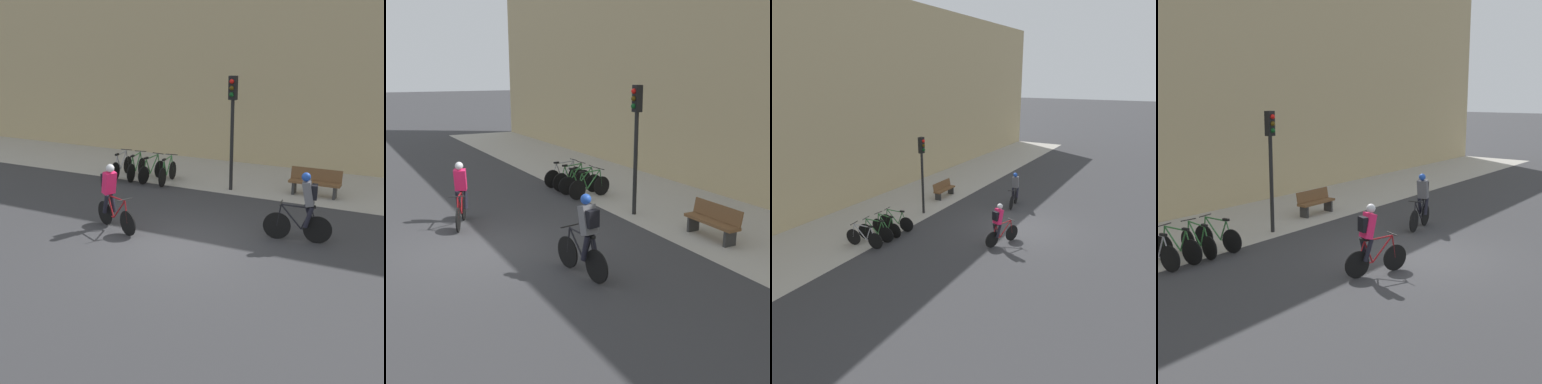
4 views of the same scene
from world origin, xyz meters
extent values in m
plane|color=#333335|center=(0.00, 0.00, 0.00)|extent=(200.00, 200.00, 0.00)
cube|color=#A39E93|center=(0.00, 6.75, 0.00)|extent=(44.00, 4.50, 0.01)
cube|color=tan|center=(0.00, 9.30, 5.37)|extent=(44.00, 0.60, 10.73)
cylinder|color=black|center=(-1.46, -0.06, 0.33)|extent=(0.63, 0.29, 0.67)
cylinder|color=black|center=(-2.47, 0.36, 0.33)|extent=(0.63, 0.29, 0.67)
cylinder|color=maroon|center=(-1.80, 0.08, 0.62)|extent=(0.57, 0.27, 0.62)
cylinder|color=maroon|center=(-2.18, 0.24, 0.60)|extent=(0.27, 0.14, 0.58)
cylinder|color=maroon|center=(-1.91, 0.13, 0.90)|extent=(0.77, 0.35, 0.07)
cylinder|color=maroon|center=(-2.27, 0.27, 0.33)|extent=(0.42, 0.20, 0.05)
cylinder|color=maroon|center=(-2.38, 0.32, 0.61)|extent=(0.22, 0.12, 0.56)
cylinder|color=maroon|center=(-1.50, -0.04, 0.62)|extent=(0.13, 0.08, 0.59)
cylinder|color=black|center=(-1.54, -0.03, 0.95)|extent=(0.20, 0.44, 0.03)
cube|color=black|center=(-2.29, 0.28, 0.92)|extent=(0.22, 0.15, 0.06)
cube|color=#EA1E56|center=(-2.20, 0.24, 1.25)|extent=(0.42, 0.42, 0.63)
sphere|color=silver|center=(-2.12, 0.21, 1.66)|extent=(0.29, 0.29, 0.22)
cylinder|color=black|center=(-2.28, 0.16, 0.68)|extent=(0.30, 0.21, 0.56)
cylinder|color=black|center=(-2.20, 0.37, 0.68)|extent=(0.26, 0.19, 0.56)
cube|color=black|center=(-2.33, 0.30, 1.30)|extent=(0.23, 0.29, 0.36)
cylinder|color=black|center=(2.05, 1.44, 0.35)|extent=(0.70, 0.14, 0.70)
cylinder|color=black|center=(3.05, 1.60, 0.35)|extent=(0.70, 0.14, 0.70)
cylinder|color=black|center=(2.39, 1.50, 0.63)|extent=(0.55, 0.12, 0.62)
cylinder|color=black|center=(2.76, 1.55, 0.62)|extent=(0.26, 0.08, 0.58)
cylinder|color=black|center=(2.50, 1.51, 0.92)|extent=(0.74, 0.15, 0.07)
cylinder|color=black|center=(2.85, 1.57, 0.34)|extent=(0.40, 0.09, 0.05)
cylinder|color=black|center=(2.96, 1.58, 0.63)|extent=(0.21, 0.06, 0.56)
cylinder|color=black|center=(2.09, 1.45, 0.64)|extent=(0.12, 0.05, 0.58)
cylinder|color=black|center=(2.13, 1.46, 0.97)|extent=(0.10, 0.46, 0.03)
cube|color=black|center=(2.87, 1.57, 0.94)|extent=(0.21, 0.11, 0.06)
cube|color=#5B5B60|center=(2.77, 1.56, 1.27)|extent=(0.37, 0.37, 0.63)
sphere|color=#1E47AD|center=(2.69, 1.54, 1.68)|extent=(0.25, 0.25, 0.22)
cylinder|color=black|center=(2.80, 1.67, 0.70)|extent=(0.29, 0.15, 0.56)
cylinder|color=black|center=(2.83, 1.45, 0.70)|extent=(0.25, 0.15, 0.56)
cube|color=black|center=(2.91, 1.58, 1.32)|extent=(0.18, 0.28, 0.36)
cylinder|color=black|center=(-5.04, 5.34, 0.34)|extent=(0.13, 0.67, 0.67)
cylinder|color=black|center=(-4.89, 4.30, 0.34)|extent=(0.13, 0.67, 0.67)
cylinder|color=#99999E|center=(-4.99, 4.99, 0.62)|extent=(0.12, 0.58, 0.62)
cylinder|color=#99999E|center=(-4.93, 4.60, 0.60)|extent=(0.08, 0.27, 0.58)
cylinder|color=#99999E|center=(-4.97, 4.87, 0.90)|extent=(0.15, 0.78, 0.07)
cylinder|color=#99999E|center=(-4.92, 4.51, 0.33)|extent=(0.09, 0.42, 0.05)
cylinder|color=#99999E|center=(-4.91, 4.39, 0.61)|extent=(0.06, 0.22, 0.56)
cylinder|color=#99999E|center=(-5.03, 5.30, 0.63)|extent=(0.05, 0.12, 0.59)
cylinder|color=black|center=(-5.03, 5.26, 0.96)|extent=(0.46, 0.09, 0.03)
cube|color=black|center=(-4.92, 4.49, 0.93)|extent=(0.11, 0.21, 0.06)
cylinder|color=black|center=(-4.39, 5.32, 0.34)|extent=(0.14, 0.67, 0.67)
cylinder|color=black|center=(-4.23, 4.32, 0.34)|extent=(0.14, 0.67, 0.67)
cylinder|color=#2D6B33|center=(-4.33, 4.98, 0.62)|extent=(0.13, 0.55, 0.62)
cylinder|color=#2D6B33|center=(-4.27, 4.61, 0.60)|extent=(0.08, 0.26, 0.58)
cylinder|color=#2D6B33|center=(-4.32, 4.87, 0.90)|extent=(0.16, 0.74, 0.07)
cylinder|color=#2D6B33|center=(-4.26, 4.52, 0.33)|extent=(0.10, 0.40, 0.05)
cylinder|color=#2D6B33|center=(-4.24, 4.41, 0.61)|extent=(0.07, 0.21, 0.56)
cylinder|color=#2D6B33|center=(-4.38, 5.28, 0.63)|extent=(0.05, 0.12, 0.58)
cylinder|color=black|center=(-4.38, 5.24, 0.96)|extent=(0.46, 0.10, 0.03)
cube|color=black|center=(-4.26, 4.50, 0.93)|extent=(0.11, 0.21, 0.06)
cylinder|color=black|center=(-3.62, 5.33, 0.32)|extent=(0.08, 0.65, 0.64)
cylinder|color=black|center=(-3.69, 4.31, 0.32)|extent=(0.08, 0.65, 0.64)
cylinder|color=#2D6B33|center=(-3.64, 4.98, 0.60)|extent=(0.08, 0.56, 0.62)
cylinder|color=#2D6B33|center=(-3.66, 4.61, 0.59)|extent=(0.06, 0.26, 0.58)
cylinder|color=#2D6B33|center=(-3.65, 4.87, 0.89)|extent=(0.09, 0.76, 0.07)
cylinder|color=#2D6B33|center=(-3.67, 4.51, 0.31)|extent=(0.06, 0.41, 0.05)
cylinder|color=#2D6B33|center=(-3.68, 4.40, 0.60)|extent=(0.05, 0.22, 0.56)
cylinder|color=#2D6B33|center=(-3.62, 5.29, 0.61)|extent=(0.04, 0.12, 0.59)
cylinder|color=black|center=(-3.62, 5.25, 0.94)|extent=(0.46, 0.06, 0.03)
cube|color=black|center=(-3.67, 4.49, 0.91)|extent=(0.09, 0.20, 0.06)
cylinder|color=black|center=(-3.06, 5.33, 0.34)|extent=(0.13, 0.67, 0.67)
cylinder|color=black|center=(-2.92, 4.31, 0.34)|extent=(0.13, 0.67, 0.67)
cylinder|color=#2D6B33|center=(-3.02, 4.98, 0.62)|extent=(0.12, 0.57, 0.62)
cylinder|color=#2D6B33|center=(-2.96, 4.61, 0.60)|extent=(0.08, 0.27, 0.58)
cylinder|color=#2D6B33|center=(-3.00, 4.87, 0.90)|extent=(0.15, 0.77, 0.07)
cylinder|color=#2D6B33|center=(-2.95, 4.51, 0.33)|extent=(0.09, 0.42, 0.05)
cylinder|color=#2D6B33|center=(-2.93, 4.40, 0.61)|extent=(0.06, 0.22, 0.56)
cylinder|color=#2D6B33|center=(-3.06, 5.29, 0.63)|extent=(0.05, 0.12, 0.59)
cylinder|color=black|center=(-3.05, 5.25, 0.96)|extent=(0.46, 0.09, 0.03)
cube|color=black|center=(-2.95, 4.49, 0.93)|extent=(0.11, 0.21, 0.06)
cylinder|color=black|center=(-0.64, 5.04, 1.91)|extent=(0.12, 0.12, 3.81)
cube|color=black|center=(-0.64, 5.04, 3.43)|extent=(0.26, 0.20, 0.76)
sphere|color=red|center=(-0.64, 4.91, 3.64)|extent=(0.15, 0.15, 0.15)
sphere|color=#4C380A|center=(-0.64, 4.91, 3.43)|extent=(0.15, 0.15, 0.15)
sphere|color=#0C4719|center=(-0.64, 4.91, 3.22)|extent=(0.15, 0.15, 0.15)
cube|color=brown|center=(2.09, 5.54, 0.45)|extent=(1.66, 0.40, 0.08)
cube|color=brown|center=(2.09, 5.72, 0.69)|extent=(1.66, 0.12, 0.40)
cube|color=#2D2D2D|center=(1.43, 5.54, 0.23)|extent=(0.08, 0.36, 0.45)
cube|color=#2D2D2D|center=(2.75, 5.54, 0.23)|extent=(0.08, 0.36, 0.45)
camera|label=1|loc=(5.18, -9.75, 4.69)|focal=45.00mm
camera|label=2|loc=(10.86, -2.96, 4.16)|focal=45.00mm
camera|label=3|loc=(-14.87, -5.48, 6.57)|focal=35.00mm
camera|label=4|loc=(-12.29, -6.84, 4.38)|focal=50.00mm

